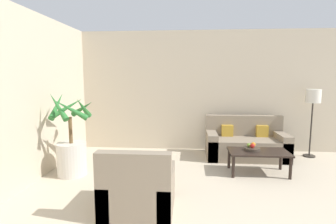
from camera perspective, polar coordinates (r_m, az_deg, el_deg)
name	(u,v)px	position (r m, az deg, el deg)	size (l,w,h in m)	color
wall_back	(240,91)	(6.11, 15.35, 4.35)	(8.78, 0.06, 2.70)	beige
potted_palm	(72,148)	(4.78, -20.26, -7.45)	(0.78, 0.79, 1.44)	beige
sofa_loveseat	(246,144)	(5.72, 16.53, -6.71)	(1.61, 0.78, 0.85)	gray
floor_lamp	(313,101)	(6.17, 29.03, 2.16)	(0.29, 0.29, 1.42)	#2D2823
coffee_table	(258,154)	(4.84, 19.09, -8.62)	(1.01, 0.56, 0.40)	black
fruit_bowl	(252,149)	(4.85, 17.84, -7.65)	(0.27, 0.27, 0.05)	#42382D
apple_red	(252,146)	(4.81, 17.89, -7.01)	(0.08, 0.08, 0.08)	red
apple_green	(249,145)	(4.86, 17.17, -6.89)	(0.07, 0.07, 0.07)	olive
orange_fruit	(253,144)	(4.90, 18.07, -6.73)	(0.08, 0.08, 0.08)	orange
armchair	(139,190)	(3.39, -6.43, -16.53)	(0.85, 0.79, 0.84)	gray
ottoman	(151,173)	(4.14, -3.75, -13.11)	(0.61, 0.55, 0.40)	gray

